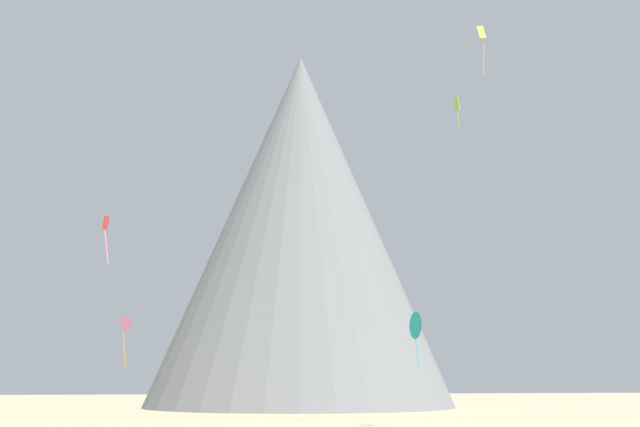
{
  "coord_description": "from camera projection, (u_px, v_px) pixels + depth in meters",
  "views": [
    {
      "loc": [
        -8.12,
        -32.39,
        4.56
      ],
      "look_at": [
        2.98,
        31.9,
        17.03
      ],
      "focal_mm": 48.03,
      "sensor_mm": 36.0,
      "label": 1
    }
  ],
  "objects": [
    {
      "name": "rock_massif",
      "position": [
        308.0,
        247.0,
        134.5
      ],
      "size": [
        66.29,
        66.29,
        55.83
      ],
      "color": "slate",
      "rests_on": "ground_plane"
    },
    {
      "name": "kite_pink_low",
      "position": [
        127.0,
        324.0,
        82.46
      ],
      "size": [
        1.44,
        1.41,
        4.89
      ],
      "rotation": [
        0.0,
        0.0,
        2.37
      ],
      "color": "pink"
    },
    {
      "name": "kite_teal_low",
      "position": [
        417.0,
        326.0,
        79.01
      ],
      "size": [
        0.85,
        2.54,
        5.16
      ],
      "rotation": [
        0.0,
        0.0,
        1.76
      ],
      "color": "teal"
    },
    {
      "name": "kite_gold_high",
      "position": [
        482.0,
        39.0,
        81.91
      ],
      "size": [
        0.77,
        0.54,
        5.09
      ],
      "rotation": [
        0.0,
        0.0,
        2.32
      ],
      "color": "gold"
    },
    {
      "name": "kite_lime_high",
      "position": [
        457.0,
        106.0,
        88.33
      ],
      "size": [
        0.33,
        0.97,
        3.23
      ],
      "rotation": [
        0.0,
        0.0,
        4.1
      ],
      "color": "#8CD133"
    },
    {
      "name": "kite_red_low",
      "position": [
        106.0,
        228.0,
        52.03
      ],
      "size": [
        0.46,
        1.18,
        3.03
      ],
      "rotation": [
        0.0,
        0.0,
        0.61
      ],
      "color": "red"
    }
  ]
}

